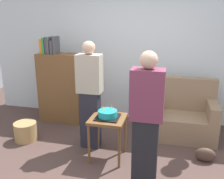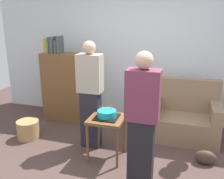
{
  "view_description": "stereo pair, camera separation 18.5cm",
  "coord_description": "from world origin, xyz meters",
  "views": [
    {
      "loc": [
        0.64,
        -2.67,
        1.98
      ],
      "look_at": [
        -0.18,
        0.69,
        0.95
      ],
      "focal_mm": 40.42,
      "sensor_mm": 36.0,
      "label": 1
    },
    {
      "loc": [
        0.82,
        -2.62,
        1.98
      ],
      "look_at": [
        -0.18,
        0.69,
        0.95
      ],
      "focal_mm": 40.42,
      "sensor_mm": 36.0,
      "label": 2
    }
  ],
  "objects": [
    {
      "name": "couch",
      "position": [
        0.84,
        1.42,
        0.34
      ],
      "size": [
        1.1,
        0.7,
        0.96
      ],
      "color": "#8C7054",
      "rests_on": "ground_plane"
    },
    {
      "name": "side_table",
      "position": [
        -0.18,
        0.44,
        0.52
      ],
      "size": [
        0.48,
        0.48,
        0.62
      ],
      "color": "brown",
      "rests_on": "ground_plane"
    },
    {
      "name": "birthday_cake",
      "position": [
        -0.18,
        0.44,
        0.67
      ],
      "size": [
        0.32,
        0.32,
        0.17
      ],
      "color": "black",
      "rests_on": "side_table"
    },
    {
      "name": "bookshelf",
      "position": [
        -1.38,
        1.53,
        0.68
      ],
      "size": [
        0.8,
        0.36,
        1.61
      ],
      "color": "brown",
      "rests_on": "ground_plane"
    },
    {
      "name": "handbag",
      "position": [
        1.17,
        0.67,
        0.1
      ],
      "size": [
        0.28,
        0.14,
        0.2
      ],
      "primitive_type": "ellipsoid",
      "color": "#473328",
      "rests_on": "ground_plane"
    },
    {
      "name": "wicker_basket",
      "position": [
        -1.62,
        0.63,
        0.15
      ],
      "size": [
        0.36,
        0.36,
        0.3
      ],
      "primitive_type": "cylinder",
      "color": "#A88451",
      "rests_on": "ground_plane"
    },
    {
      "name": "person_holding_cake",
      "position": [
        0.4,
        -0.09,
        0.83
      ],
      "size": [
        0.36,
        0.22,
        1.63
      ],
      "rotation": [
        0.0,
        0.0,
        3.18
      ],
      "color": "black",
      "rests_on": "ground_plane"
    },
    {
      "name": "person_blowing_candles",
      "position": [
        -0.52,
        0.71,
        0.83
      ],
      "size": [
        0.36,
        0.22,
        1.63
      ],
      "rotation": [
        0.0,
        0.0,
        -0.3
      ],
      "color": "#23232D",
      "rests_on": "ground_plane"
    },
    {
      "name": "wall_back",
      "position": [
        0.0,
        2.05,
        1.35
      ],
      "size": [
        6.0,
        0.1,
        2.7
      ],
      "primitive_type": "cube",
      "color": "silver",
      "rests_on": "ground_plane"
    },
    {
      "name": "ground_plane",
      "position": [
        0.0,
        0.0,
        0.0
      ],
      "size": [
        8.0,
        8.0,
        0.0
      ],
      "primitive_type": "plane",
      "color": "#4C3833"
    }
  ]
}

